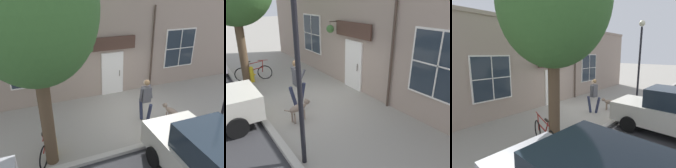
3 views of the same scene
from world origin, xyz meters
TOP-DOWN VIEW (x-y plane):
  - ground_plane at (0.00, 0.00)m, footprint 90.00×90.00m
  - storefront_facade at (-2.34, -0.01)m, footprint 0.95×18.00m
  - pedestrian_walking at (0.59, 0.09)m, footprint 0.72×0.57m
  - dog_on_leash at (0.98, 1.01)m, footprint 1.02×0.37m
  - street_tree_by_curb at (1.54, -3.66)m, footprint 3.42×3.08m
  - leaning_bicycle at (1.16, -3.74)m, footprint 1.67×0.57m
  - parked_car_mid_block at (4.22, -0.01)m, footprint 4.32×1.98m
  - fire_hydrant at (1.31, -3.53)m, footprint 0.34×0.20m

SIDE VIEW (x-z plane):
  - ground_plane at x=0.00m, z-range 0.00..0.00m
  - leaning_bicycle at x=1.16m, z-range -0.12..0.88m
  - fire_hydrant at x=1.31m, z-range 0.01..0.78m
  - dog_on_leash at x=0.98m, z-range 0.12..0.79m
  - parked_car_mid_block at x=4.22m, z-range 0.00..1.75m
  - pedestrian_walking at x=0.59m, z-range 0.19..1.95m
  - storefront_facade at x=-2.34m, z-range 0.00..4.77m
  - street_tree_by_curb at x=1.54m, z-range 1.20..7.55m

